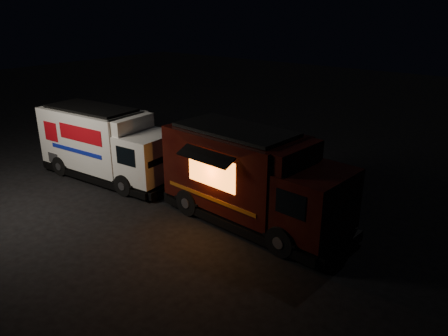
# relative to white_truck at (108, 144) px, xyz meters

# --- Properties ---
(ground) EXTENTS (80.00, 80.00, 0.00)m
(ground) POSITION_rel_white_truck_xyz_m (3.19, -0.84, -1.50)
(ground) COLOR black
(ground) RESTS_ON ground
(white_truck) EXTENTS (6.75, 2.72, 2.99)m
(white_truck) POSITION_rel_white_truck_xyz_m (0.00, 0.00, 0.00)
(white_truck) COLOR silver
(white_truck) RESTS_ON ground
(red_truck) EXTENTS (7.03, 3.06, 3.19)m
(red_truck) POSITION_rel_white_truck_xyz_m (7.19, 0.43, 0.10)
(red_truck) COLOR black
(red_truck) RESTS_ON ground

